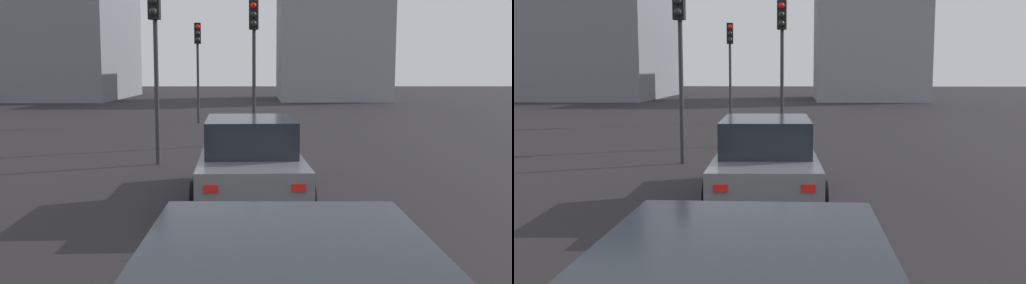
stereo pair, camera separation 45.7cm
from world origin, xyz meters
TOP-DOWN VIEW (x-y plane):
  - car_grey_lead at (10.57, 0.09)m, footprint 4.77×2.08m
  - traffic_light_near_left at (14.50, 2.42)m, footprint 0.32×0.30m
  - traffic_light_near_right at (18.50, 0.01)m, footprint 0.33×0.30m
  - traffic_light_far_left at (25.64, 2.45)m, footprint 0.33×0.31m
  - building_facade_left at (45.80, -6.00)m, footprint 9.36×8.05m
  - building_facade_center at (47.76, 16.00)m, footprint 14.50×10.83m

SIDE VIEW (x-z plane):
  - car_grey_lead at x=10.57m, z-range -0.02..1.49m
  - traffic_light_far_left at x=25.64m, z-range 0.95..5.32m
  - traffic_light_near_left at x=14.50m, z-range 0.96..5.43m
  - traffic_light_near_right at x=18.50m, z-range 0.97..5.47m
  - building_facade_left at x=45.80m, z-range 0.00..8.60m
  - building_facade_center at x=47.76m, z-range 0.00..13.96m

